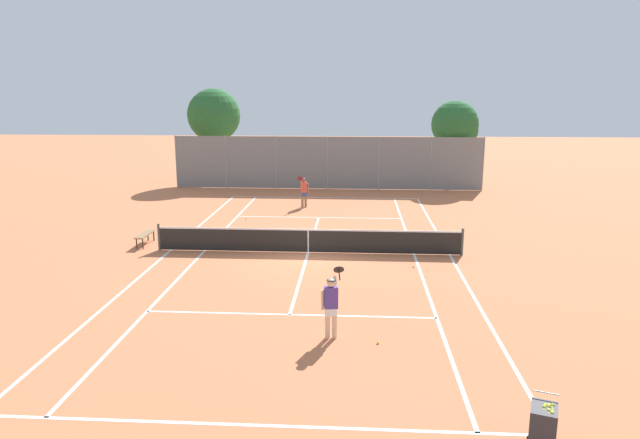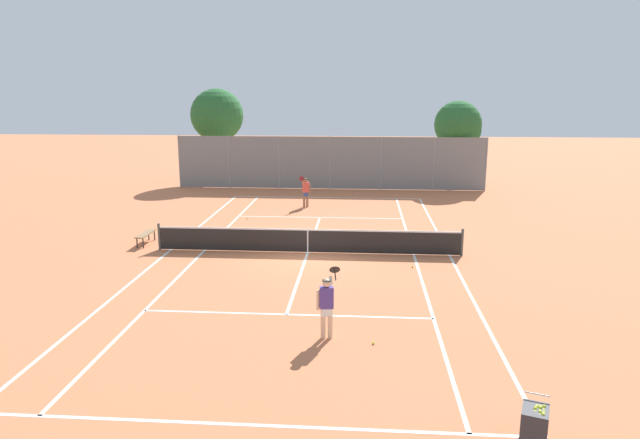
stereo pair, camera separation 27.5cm
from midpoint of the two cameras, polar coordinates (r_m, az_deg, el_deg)
name	(u,v)px [view 1 (the left image)]	position (r m, az deg, el deg)	size (l,w,h in m)	color
ground_plane	(308,253)	(22.42, -1.54, -3.32)	(120.00, 120.00, 0.00)	#C67047
court_line_markings	(308,252)	(22.42, -1.54, -3.31)	(11.10, 23.90, 0.01)	silver
tennis_net	(308,240)	(22.29, -1.54, -2.06)	(12.00, 0.10, 1.07)	#474C47
ball_cart	(543,424)	(11.17, 20.73, -18.57)	(0.65, 0.74, 0.96)	#2D2D33
player_near_side	(331,304)	(14.59, 0.57, -8.41)	(0.59, 0.80, 1.77)	beige
player_far_left	(304,190)	(31.02, -1.87, 2.92)	(0.56, 0.82, 1.77)	#936B4C
loose_tennis_ball_0	(413,267)	(20.80, 8.96, -4.67)	(0.07, 0.07, 0.07)	#D1DB33
loose_tennis_ball_1	(420,243)	(23.98, 9.68, -2.36)	(0.07, 0.07, 0.07)	#D1DB33
loose_tennis_ball_2	(246,219)	(28.42, -7.67, 0.07)	(0.07, 0.07, 0.07)	#D1DB33
loose_tennis_ball_3	(378,343)	(14.66, 5.27, -12.17)	(0.07, 0.07, 0.07)	#D1DB33
courtside_bench	(145,235)	(24.59, -17.40, -1.48)	(0.36, 1.50, 0.47)	olive
back_fence	(327,163)	(36.80, 0.52, 5.68)	(19.85, 0.08, 3.40)	gray
tree_behind_left	(214,117)	(40.41, -10.71, 10.08)	(3.61, 3.61, 6.40)	brown
tree_behind_right	(456,126)	(38.68, 13.29, 9.11)	(3.06, 3.06, 5.62)	brown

